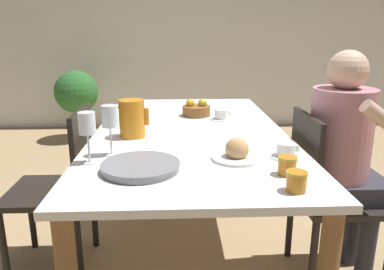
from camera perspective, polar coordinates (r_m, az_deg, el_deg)
ground_plane at (r=2.32m, az=-0.31°, el=-17.69°), size 20.00×20.00×0.00m
wall_back at (r=5.02m, az=-1.75°, el=16.00°), size 10.00×0.06×2.60m
dining_table at (r=2.03m, az=-0.34°, el=-1.80°), size 0.99×1.84×0.76m
chair_person_side at (r=2.04m, az=19.84°, el=-8.28°), size 0.42×0.42×0.89m
chair_opposite at (r=2.12m, az=-19.28°, el=-7.22°), size 0.42×0.42×0.89m
person_seated at (r=2.01m, az=22.43°, el=-1.96°), size 0.39×0.41×1.19m
red_pitcher at (r=1.88m, az=-9.14°, el=2.53°), size 0.15×0.13×0.19m
wine_glass_water at (r=1.60m, az=-12.44°, el=2.48°), size 0.07×0.07×0.22m
wine_glass_juice at (r=1.53m, az=-15.70°, el=1.30°), size 0.07×0.07×0.21m
teacup_near_person at (r=1.62m, az=14.15°, el=-2.41°), size 0.14×0.14×0.06m
teacup_across at (r=2.24m, az=4.55°, el=2.99°), size 0.14×0.14×0.06m
serving_tray at (r=1.44m, az=-7.83°, el=-4.80°), size 0.30×0.30×0.03m
bread_plate at (r=1.56m, az=6.85°, el=-2.62°), size 0.21×0.21×0.10m
jam_jar_amber at (r=1.29m, az=15.63°, el=-6.68°), size 0.07×0.07×0.07m
jam_jar_red at (r=1.43m, az=14.31°, el=-4.42°), size 0.07×0.07×0.07m
fruit_bowl at (r=2.33m, az=0.67°, el=3.89°), size 0.17×0.17×0.11m
potted_plant at (r=4.62m, az=-17.19°, el=5.95°), size 0.50×0.50×0.83m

